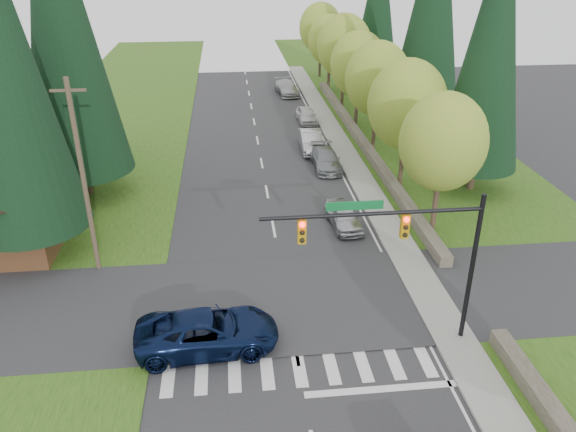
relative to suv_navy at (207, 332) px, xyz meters
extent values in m
plane|color=#28282B|center=(3.66, -5.00, -0.83)|extent=(120.00, 120.00, 0.00)
cube|color=#274B14|center=(16.66, 15.00, -0.80)|extent=(14.00, 110.00, 0.06)
cube|color=#274B14|center=(-9.34, 15.00, -0.80)|extent=(14.00, 110.00, 0.06)
cube|color=#28282B|center=(3.66, 3.00, -0.83)|extent=(120.00, 8.00, 0.10)
cube|color=gray|center=(10.56, 17.00, -0.76)|extent=(1.80, 80.00, 0.13)
cube|color=gray|center=(9.71, 17.00, -0.76)|extent=(0.20, 80.00, 0.13)
cube|color=#4C4438|center=(12.26, 25.00, -0.48)|extent=(0.70, 40.00, 0.70)
cylinder|color=black|center=(10.86, -0.50, 2.57)|extent=(0.20, 0.20, 6.80)
cylinder|color=black|center=(6.56, -0.50, 5.37)|extent=(8.60, 0.16, 0.16)
cube|color=#0C662D|center=(5.86, -0.45, 5.72)|extent=(2.20, 0.04, 0.35)
cube|color=#BF8C0C|center=(7.86, -0.50, 4.77)|extent=(0.32, 0.24, 1.00)
sphere|color=#FF0C05|center=(7.86, -0.64, 5.12)|extent=(0.22, 0.22, 0.22)
cube|color=#BF8C0C|center=(3.86, -0.50, 4.77)|extent=(0.32, 0.24, 1.00)
sphere|color=#FF0C05|center=(3.86, -0.64, 5.12)|extent=(0.22, 0.22, 0.22)
cube|color=#4C2D19|center=(-11.34, 10.00, 0.77)|extent=(6.00, 6.00, 3.20)
cylinder|color=#473828|center=(-5.84, 7.00, 4.17)|extent=(0.24, 0.24, 10.00)
cube|color=#473828|center=(-5.84, 7.00, 8.57)|extent=(1.60, 0.10, 0.12)
cylinder|color=#38281C|center=(12.86, 9.00, 1.55)|extent=(0.32, 0.32, 4.76)
ellipsoid|color=olive|center=(12.86, 9.00, 4.78)|extent=(4.80, 4.80, 5.52)
cylinder|color=#38281C|center=(12.96, 16.00, 1.64)|extent=(0.32, 0.32, 4.93)
ellipsoid|color=olive|center=(12.96, 16.00, 4.98)|extent=(5.20, 5.20, 5.98)
cylinder|color=#38281C|center=(12.76, 23.00, 1.69)|extent=(0.32, 0.32, 5.04)
ellipsoid|color=olive|center=(12.76, 23.00, 5.11)|extent=(5.00, 5.00, 5.75)
cylinder|color=#38281C|center=(12.86, 30.00, 1.58)|extent=(0.32, 0.32, 4.82)
ellipsoid|color=olive|center=(12.86, 30.00, 4.85)|extent=(5.00, 5.00, 5.75)
cylinder|color=#38281C|center=(12.96, 37.00, 1.75)|extent=(0.32, 0.32, 5.15)
ellipsoid|color=olive|center=(12.96, 37.00, 5.25)|extent=(5.40, 5.40, 6.21)
cylinder|color=#38281C|center=(12.76, 44.00, 1.53)|extent=(0.32, 0.32, 4.70)
ellipsoid|color=olive|center=(12.76, 44.00, 4.72)|extent=(4.80, 4.80, 5.52)
cylinder|color=#38281C|center=(12.86, 51.00, 1.67)|extent=(0.32, 0.32, 4.98)
ellipsoid|color=olive|center=(12.86, 51.00, 5.05)|extent=(5.20, 5.20, 5.98)
cylinder|color=#38281C|center=(-9.34, 9.00, 0.17)|extent=(0.50, 0.50, 2.00)
cylinder|color=#38281C|center=(-12.34, 13.00, 0.17)|extent=(0.50, 0.50, 2.00)
cylinder|color=#38281C|center=(-8.34, 17.00, 0.17)|extent=(0.50, 0.50, 2.00)
cone|color=black|center=(-8.34, 17.00, 10.47)|extent=(6.46, 6.46, 19.00)
cylinder|color=#38281C|center=(-10.34, 23.00, 0.17)|extent=(0.50, 0.50, 2.00)
cone|color=black|center=(-10.34, 23.00, 9.47)|extent=(5.78, 5.78, 17.00)
cylinder|color=#38281C|center=(17.66, 15.00, 0.17)|extent=(0.50, 0.50, 2.00)
cone|color=black|center=(17.66, 15.00, 8.97)|extent=(5.44, 5.44, 16.00)
cylinder|color=#38281C|center=(18.66, 29.00, 0.17)|extent=(0.50, 0.50, 2.00)
cone|color=black|center=(18.66, 29.00, 9.97)|extent=(6.12, 6.12, 18.00)
cylinder|color=#38281C|center=(17.66, 43.00, 0.17)|extent=(0.50, 0.50, 2.00)
cone|color=black|center=(17.66, 43.00, 8.47)|extent=(5.10, 5.10, 15.00)
imported|color=#0B1637|center=(0.00, 0.00, 0.00)|extent=(6.08, 3.06, 1.65)
imported|color=#B5B5BA|center=(7.86, 10.38, -0.15)|extent=(1.94, 4.10, 1.35)
imported|color=gray|center=(8.40, 19.95, -0.13)|extent=(1.96, 4.81, 1.39)
imported|color=#B0B0B5|center=(7.86, 24.00, -0.03)|extent=(1.80, 4.85, 1.58)
imported|color=silver|center=(8.57, 31.76, -0.12)|extent=(1.79, 4.17, 1.40)
imported|color=#9E9FA3|center=(7.86, 42.48, -0.08)|extent=(2.63, 5.35, 1.50)
camera|label=1|loc=(1.33, -19.07, 14.69)|focal=35.00mm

